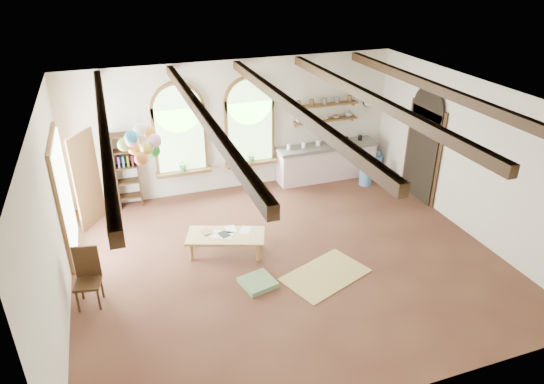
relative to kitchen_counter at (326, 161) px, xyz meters
name	(u,v)px	position (x,y,z in m)	size (l,w,h in m)	color
floor	(288,259)	(-2.30, -3.20, -0.48)	(8.00, 8.00, 0.00)	brown
ceiling_beams	(290,106)	(-2.30, -3.20, 2.62)	(6.20, 6.80, 0.18)	#352411
window_left	(180,133)	(-3.70, 0.23, 1.16)	(1.30, 0.28, 2.20)	brown
window_right	(250,125)	(-2.00, 0.23, 1.16)	(1.30, 0.28, 2.20)	brown
left_doorway	(64,198)	(-6.25, -1.40, 0.67)	(0.10, 1.90, 2.50)	brown
right_doorway	(422,155)	(1.65, -1.70, 0.62)	(0.10, 1.30, 2.40)	black
kitchen_counter	(326,161)	(0.00, 0.00, 0.00)	(2.68, 0.62, 0.94)	silver
wall_shelf_lower	(326,120)	(0.00, 0.18, 1.07)	(1.70, 0.24, 0.04)	brown
wall_shelf_upper	(326,105)	(0.00, 0.18, 1.47)	(1.70, 0.24, 0.04)	brown
wall_clock	(369,101)	(1.25, 0.25, 1.42)	(0.32, 0.32, 0.04)	black
bookshelf	(127,171)	(-5.00, 0.12, 0.42)	(0.53, 0.32, 1.80)	#352411
coffee_table	(226,237)	(-3.38, -2.60, -0.10)	(1.66, 1.17, 0.43)	tan
side_chair	(89,289)	(-5.95, -3.32, -0.17)	(0.48, 0.48, 1.05)	#352411
floor_mat	(325,275)	(-1.83, -3.92, -0.47)	(1.56, 0.96, 0.02)	tan
floor_cushion	(258,283)	(-3.10, -3.78, -0.43)	(0.56, 0.56, 0.10)	#68885D
water_jug_a	(366,175)	(0.80, -0.70, -0.20)	(0.33, 0.33, 0.64)	#517EAE
water_jug_b	(377,162)	(1.52, -0.01, -0.23)	(0.30, 0.30, 0.58)	#517EAE
balloon_cluster	(142,143)	(-4.71, -2.07, 1.86)	(0.79, 0.87, 1.15)	silver
table_book	(203,233)	(-3.80, -2.40, -0.03)	(0.17, 0.25, 0.02)	olive
tablet	(224,234)	(-3.41, -2.58, -0.04)	(0.17, 0.24, 0.01)	black
potted_plant_left	(183,165)	(-3.70, 0.12, 0.37)	(0.27, 0.23, 0.30)	#598C4C
potted_plant_right	(252,156)	(-2.00, 0.12, 0.37)	(0.27, 0.23, 0.30)	#598C4C
shelf_cup_a	(298,120)	(-0.75, 0.18, 1.14)	(0.12, 0.10, 0.10)	white
shelf_cup_b	(311,119)	(-0.40, 0.18, 1.14)	(0.10, 0.10, 0.09)	beige
shelf_bowl_a	(324,118)	(-0.05, 0.18, 1.12)	(0.22, 0.22, 0.05)	beige
shelf_bowl_b	(336,117)	(0.30, 0.18, 1.12)	(0.20, 0.20, 0.06)	#8C664C
shelf_vase	(349,113)	(0.65, 0.18, 1.19)	(0.18, 0.18, 0.19)	slate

